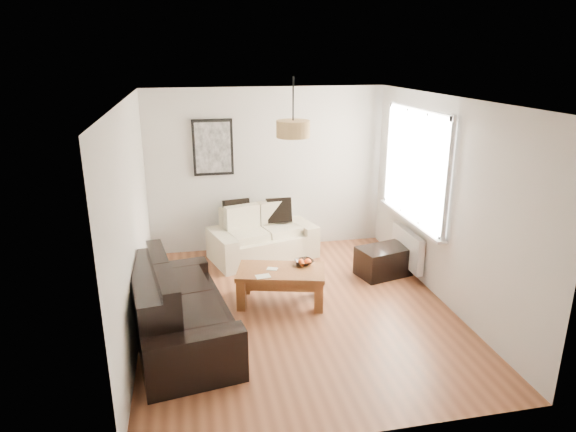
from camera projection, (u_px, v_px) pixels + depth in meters
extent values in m
plane|color=brown|center=(297.00, 309.00, 6.35)|extent=(4.50, 4.50, 0.00)
cube|color=white|center=(407.00, 248.00, 7.33)|extent=(0.10, 0.90, 0.52)
cylinder|color=tan|center=(293.00, 129.00, 5.95)|extent=(0.40, 0.40, 0.20)
cube|color=black|center=(383.00, 261.00, 7.29)|extent=(0.83, 0.64, 0.42)
cube|color=black|center=(237.00, 212.00, 7.87)|extent=(0.43, 0.20, 0.41)
cube|color=black|center=(279.00, 210.00, 8.00)|extent=(0.40, 0.13, 0.39)
imported|color=black|center=(304.00, 262.00, 6.57)|extent=(0.29, 0.29, 0.06)
sphere|color=#DE4C12|center=(302.00, 264.00, 6.48)|extent=(0.08, 0.08, 0.06)
sphere|color=#F14B14|center=(308.00, 262.00, 6.54)|extent=(0.11, 0.11, 0.09)
sphere|color=#FF5815|center=(301.00, 262.00, 6.55)|extent=(0.10, 0.10, 0.08)
cube|color=beige|center=(263.00, 276.00, 6.21)|extent=(0.19, 0.14, 0.01)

